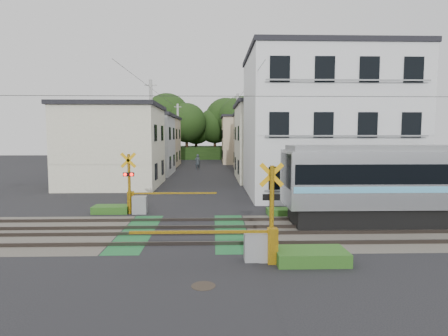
{
  "coord_description": "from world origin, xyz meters",
  "views": [
    {
      "loc": [
        1.19,
        -15.0,
        3.93
      ],
      "look_at": [
        1.77,
        5.0,
        2.18
      ],
      "focal_mm": 30.0,
      "sensor_mm": 36.0,
      "label": 1
    }
  ],
  "objects_px": {
    "manhole_cover": "(203,286)",
    "pedestrian": "(198,162)",
    "crossing_signal_near": "(258,239)",
    "apartment_block": "(324,124)",
    "crossing_signal_far": "(138,200)"
  },
  "relations": [
    {
      "from": "crossing_signal_near",
      "to": "manhole_cover",
      "type": "relative_size",
      "value": 7.42
    },
    {
      "from": "pedestrian",
      "to": "apartment_block",
      "type": "bearing_deg",
      "value": 94.79
    },
    {
      "from": "crossing_signal_far",
      "to": "crossing_signal_near",
      "type": "bearing_deg",
      "value": -54.71
    },
    {
      "from": "crossing_signal_near",
      "to": "pedestrian",
      "type": "height_order",
      "value": "crossing_signal_near"
    },
    {
      "from": "crossing_signal_near",
      "to": "manhole_cover",
      "type": "xyz_separation_m",
      "value": [
        -1.66,
        -1.91,
        -0.7
      ]
    },
    {
      "from": "apartment_block",
      "to": "manhole_cover",
      "type": "height_order",
      "value": "apartment_block"
    },
    {
      "from": "apartment_block",
      "to": "manhole_cover",
      "type": "relative_size",
      "value": 15.98
    },
    {
      "from": "apartment_block",
      "to": "crossing_signal_near",
      "type": "bearing_deg",
      "value": -114.22
    },
    {
      "from": "manhole_cover",
      "to": "pedestrian",
      "type": "bearing_deg",
      "value": 92.64
    },
    {
      "from": "crossing_signal_far",
      "to": "apartment_block",
      "type": "xyz_separation_m",
      "value": [
        11.09,
        5.84,
        3.94
      ]
    },
    {
      "from": "crossing_signal_near",
      "to": "apartment_block",
      "type": "distance_m",
      "value": 14.95
    },
    {
      "from": "pedestrian",
      "to": "manhole_cover",
      "type": "xyz_separation_m",
      "value": [
        1.52,
        -32.9,
        -0.89
      ]
    },
    {
      "from": "pedestrian",
      "to": "crossing_signal_near",
      "type": "bearing_deg",
      "value": 73.65
    },
    {
      "from": "crossing_signal_near",
      "to": "crossing_signal_far",
      "type": "bearing_deg",
      "value": 125.29
    },
    {
      "from": "pedestrian",
      "to": "manhole_cover",
      "type": "height_order",
      "value": "pedestrian"
    }
  ]
}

